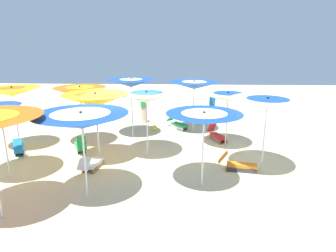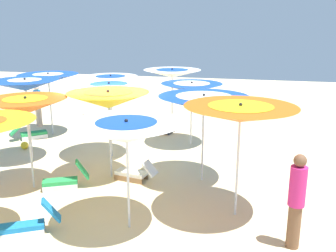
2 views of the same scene
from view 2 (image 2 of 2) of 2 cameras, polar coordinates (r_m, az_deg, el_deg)
ground at (r=11.10m, az=-7.75°, el=-6.08°), size 37.56×37.56×0.04m
beach_umbrella_1 at (r=7.14m, az=-6.31°, el=-0.89°), size 2.17×2.17×2.27m
beach_umbrella_2 at (r=7.67m, az=10.91°, el=1.85°), size 2.29×2.29×2.47m
beach_umbrella_3 at (r=9.56m, az=-20.77°, el=2.87°), size 1.95×1.95×2.34m
beach_umbrella_4 at (r=9.71m, az=-9.06°, el=3.95°), size 2.10×2.10×2.38m
beach_umbrella_5 at (r=9.43m, az=5.44°, el=3.50°), size 2.28×2.28×2.32m
beach_umbrella_6 at (r=11.60m, az=-20.86°, el=5.79°), size 1.93×1.93×2.50m
beach_umbrella_7 at (r=11.37m, az=-8.93°, el=5.51°), size 2.14×2.14×2.34m
beach_umbrella_8 at (r=12.49m, az=3.61°, el=5.82°), size 2.04×2.04×2.16m
beach_umbrella_9 at (r=14.25m, az=-17.71°, el=6.90°), size 2.14×2.14×2.31m
beach_umbrella_10 at (r=14.48m, az=-8.69°, el=6.87°), size 2.04×2.04×2.15m
beach_umbrella_11 at (r=14.56m, az=0.64°, el=7.98°), size 2.20×2.20×2.36m
lounger_0 at (r=14.31m, az=-20.08°, el=-1.06°), size 1.17×1.09×0.55m
lounger_1 at (r=14.88m, az=-11.28°, el=0.19°), size 1.17×0.76×0.60m
lounger_2 at (r=8.03m, az=-21.01°, el=-13.90°), size 1.28×0.89×0.70m
lounger_3 at (r=9.81m, az=-15.45°, el=-7.91°), size 1.17×0.81×0.71m
lounger_4 at (r=9.98m, az=-5.13°, el=-7.10°), size 1.18×0.56×0.58m
lounger_5 at (r=14.24m, az=0.19°, el=-0.20°), size 0.51×1.22×0.61m
beachgoer_0 at (r=15.84m, az=-19.15°, el=3.03°), size 0.30×0.30×1.67m
beachgoer_1 at (r=7.21m, az=18.92°, el=-10.52°), size 0.30×0.30×1.81m
beach_ball at (r=13.23m, az=-20.95°, el=-2.77°), size 0.25×0.25×0.25m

